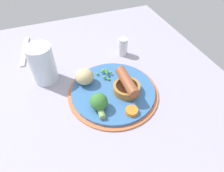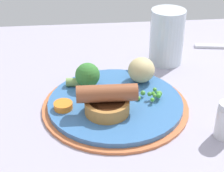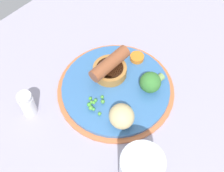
{
  "view_description": "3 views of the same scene",
  "coord_description": "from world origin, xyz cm",
  "px_view_note": "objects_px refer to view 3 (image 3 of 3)",
  "views": [
    {
      "loc": [
        32.31,
        -12.19,
        46.49
      ],
      "look_at": [
        -4.96,
        2.05,
        5.77
      ],
      "focal_mm": 32.0,
      "sensor_mm": 36.0,
      "label": 1
    },
    {
      "loc": [
        1.48,
        58.56,
        40.88
      ],
      "look_at": [
        -4.17,
        1.33,
        6.97
      ],
      "focal_mm": 60.0,
      "sensor_mm": 36.0,
      "label": 2
    },
    {
      "loc": [
        -34.08,
        -23.29,
        62.08
      ],
      "look_at": [
        -5.97,
        2.26,
        6.1
      ],
      "focal_mm": 50.0,
      "sensor_mm": 36.0,
      "label": 3
    }
  ],
  "objects_px": {
    "broccoli_floret_near": "(151,82)",
    "potato_chunk_0": "(122,116)",
    "dinner_plate": "(116,89)",
    "salt_shaker": "(27,104)",
    "sausage_pudding": "(110,68)",
    "carrot_slice_0": "(137,58)",
    "pea_pile": "(94,104)"
  },
  "relations": [
    {
      "from": "potato_chunk_0",
      "to": "pea_pile",
      "type": "bearing_deg",
      "value": 99.38
    },
    {
      "from": "sausage_pudding",
      "to": "carrot_slice_0",
      "type": "relative_size",
      "value": 3.13
    },
    {
      "from": "broccoli_floret_near",
      "to": "potato_chunk_0",
      "type": "xyz_separation_m",
      "value": [
        -0.11,
        -0.01,
        0.0
      ]
    },
    {
      "from": "sausage_pudding",
      "to": "pea_pile",
      "type": "bearing_deg",
      "value": -157.31
    },
    {
      "from": "broccoli_floret_near",
      "to": "salt_shaker",
      "type": "bearing_deg",
      "value": -31.5
    },
    {
      "from": "pea_pile",
      "to": "sausage_pudding",
      "type": "bearing_deg",
      "value": 21.63
    },
    {
      "from": "dinner_plate",
      "to": "sausage_pudding",
      "type": "distance_m",
      "value": 0.05
    },
    {
      "from": "dinner_plate",
      "to": "pea_pile",
      "type": "xyz_separation_m",
      "value": [
        -0.07,
        -0.0,
        0.02
      ]
    },
    {
      "from": "dinner_plate",
      "to": "broccoli_floret_near",
      "type": "relative_size",
      "value": 4.03
    },
    {
      "from": "sausage_pudding",
      "to": "potato_chunk_0",
      "type": "height_order",
      "value": "sausage_pudding"
    },
    {
      "from": "pea_pile",
      "to": "broccoli_floret_near",
      "type": "xyz_separation_m",
      "value": [
        0.12,
        -0.06,
        0.01
      ]
    },
    {
      "from": "dinner_plate",
      "to": "salt_shaker",
      "type": "height_order",
      "value": "salt_shaker"
    },
    {
      "from": "sausage_pudding",
      "to": "salt_shaker",
      "type": "xyz_separation_m",
      "value": [
        -0.18,
        0.07,
        -0.01
      ]
    },
    {
      "from": "pea_pile",
      "to": "carrot_slice_0",
      "type": "height_order",
      "value": "pea_pile"
    },
    {
      "from": "pea_pile",
      "to": "carrot_slice_0",
      "type": "relative_size",
      "value": 1.44
    },
    {
      "from": "broccoli_floret_near",
      "to": "salt_shaker",
      "type": "height_order",
      "value": "salt_shaker"
    },
    {
      "from": "sausage_pudding",
      "to": "potato_chunk_0",
      "type": "distance_m",
      "value": 0.13
    },
    {
      "from": "potato_chunk_0",
      "to": "salt_shaker",
      "type": "xyz_separation_m",
      "value": [
        -0.11,
        0.17,
        -0.01
      ]
    },
    {
      "from": "pea_pile",
      "to": "carrot_slice_0",
      "type": "bearing_deg",
      "value": 5.7
    },
    {
      "from": "dinner_plate",
      "to": "salt_shaker",
      "type": "relative_size",
      "value": 4.2
    },
    {
      "from": "broccoli_floret_near",
      "to": "carrot_slice_0",
      "type": "distance_m",
      "value": 0.09
    },
    {
      "from": "pea_pile",
      "to": "carrot_slice_0",
      "type": "distance_m",
      "value": 0.16
    },
    {
      "from": "potato_chunk_0",
      "to": "sausage_pudding",
      "type": "bearing_deg",
      "value": 53.29
    },
    {
      "from": "potato_chunk_0",
      "to": "carrot_slice_0",
      "type": "xyz_separation_m",
      "value": [
        0.15,
        0.08,
        -0.02
      ]
    },
    {
      "from": "broccoli_floret_near",
      "to": "salt_shaker",
      "type": "distance_m",
      "value": 0.27
    },
    {
      "from": "carrot_slice_0",
      "to": "pea_pile",
      "type": "bearing_deg",
      "value": -174.3
    },
    {
      "from": "broccoli_floret_near",
      "to": "potato_chunk_0",
      "type": "height_order",
      "value": "potato_chunk_0"
    },
    {
      "from": "dinner_plate",
      "to": "sausage_pudding",
      "type": "relative_size",
      "value": 2.56
    },
    {
      "from": "sausage_pudding",
      "to": "salt_shaker",
      "type": "bearing_deg",
      "value": 161.2
    },
    {
      "from": "pea_pile",
      "to": "dinner_plate",
      "type": "bearing_deg",
      "value": 0.3
    },
    {
      "from": "broccoli_floret_near",
      "to": "pea_pile",
      "type": "bearing_deg",
      "value": -21.25
    },
    {
      "from": "dinner_plate",
      "to": "potato_chunk_0",
      "type": "height_order",
      "value": "potato_chunk_0"
    }
  ]
}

